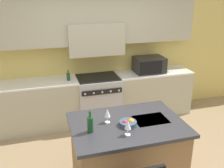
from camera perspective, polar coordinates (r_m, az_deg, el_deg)
back_cabinetry at (r=4.92m, az=-4.14°, el=10.11°), size 10.00×0.46×2.70m
back_counter at (r=5.03m, az=-3.21°, el=-3.33°), size 3.93×0.62×0.93m
range_stove at (r=5.01m, az=-3.16°, el=-3.43°), size 0.82×0.70×0.93m
microwave at (r=5.14m, az=8.48°, el=4.39°), size 0.60×0.44×0.31m
kitchen_island at (r=3.47m, az=3.36°, el=-15.39°), size 1.44×1.03×0.92m
wine_bottle at (r=2.99m, az=-4.98°, el=-9.11°), size 0.07×0.07×0.28m
wine_glass_near at (r=2.91m, az=3.66°, el=-9.38°), size 0.08×0.08×0.19m
wine_glass_far at (r=3.17m, az=-1.07°, el=-6.70°), size 0.08×0.08×0.19m
fruit_bowl at (r=3.15m, az=3.72°, el=-8.88°), size 0.22×0.22×0.09m
oil_bottle_on_counter at (r=4.69m, az=-9.96°, el=1.69°), size 0.06×0.06×0.20m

